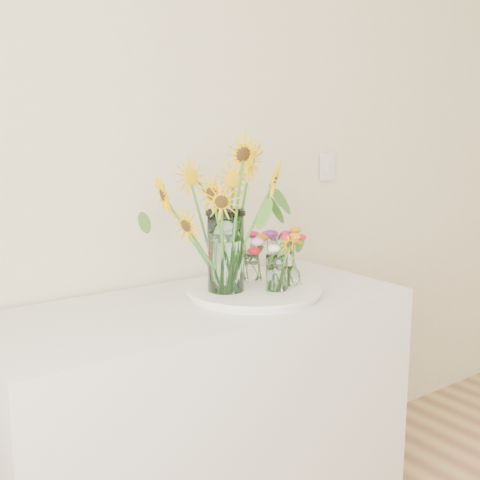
{
  "coord_description": "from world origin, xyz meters",
  "views": [
    {
      "loc": [
        -1.45,
        0.31,
        1.46
      ],
      "look_at": [
        -0.31,
        1.89,
        1.1
      ],
      "focal_mm": 45.0,
      "sensor_mm": 36.0,
      "label": 1
    }
  ],
  "objects": [
    {
      "name": "wildflower_posy_b",
      "position": [
        -0.13,
        1.85,
        1.03
      ],
      "size": [
        0.19,
        0.19,
        0.21
      ],
      "primitive_type": null,
      "color": "orange",
      "rests_on": "tray"
    },
    {
      "name": "counter",
      "position": [
        -0.43,
        1.93,
        0.45
      ],
      "size": [
        1.4,
        0.6,
        0.9
      ],
      "primitive_type": "cube",
      "color": "white",
      "rests_on": "ground_plane"
    },
    {
      "name": "small_vase_b",
      "position": [
        -0.13,
        1.85,
        0.99
      ],
      "size": [
        0.1,
        0.1,
        0.12
      ],
      "primitive_type": null,
      "rotation": [
        0.0,
        0.0,
        0.14
      ],
      "color": "white",
      "rests_on": "tray"
    },
    {
      "name": "small_vase_c",
      "position": [
        -0.19,
        1.99,
        0.97
      ],
      "size": [
        0.07,
        0.07,
        0.1
      ],
      "primitive_type": "cylinder",
      "rotation": [
        0.0,
        0.0,
        -0.28
      ],
      "color": "white",
      "rests_on": "tray"
    },
    {
      "name": "small_vase_a",
      "position": [
        -0.21,
        1.82,
        0.99
      ],
      "size": [
        0.08,
        0.08,
        0.13
      ],
      "primitive_type": "cylinder",
      "rotation": [
        0.0,
        0.0,
        0.18
      ],
      "color": "white",
      "rests_on": "tray"
    },
    {
      "name": "wildflower_posy_a",
      "position": [
        -0.21,
        1.82,
        1.03
      ],
      "size": [
        0.18,
        0.18,
        0.22
      ],
      "primitive_type": null,
      "color": "orange",
      "rests_on": "tray"
    },
    {
      "name": "mason_jar",
      "position": [
        -0.35,
        1.91,
        1.07
      ],
      "size": [
        0.13,
        0.13,
        0.28
      ],
      "primitive_type": "cylinder",
      "rotation": [
        0.0,
        0.0,
        0.05
      ],
      "color": "#BDF0EB",
      "rests_on": "tray"
    },
    {
      "name": "sunflower_bouquet",
      "position": [
        -0.35,
        1.91,
        1.19
      ],
      "size": [
        0.8,
        0.8,
        0.53
      ],
      "primitive_type": null,
      "rotation": [
        0.0,
        0.0,
        0.05
      ],
      "color": "#F3B905",
      "rests_on": "tray"
    },
    {
      "name": "tray",
      "position": [
        -0.25,
        1.89,
        0.91
      ],
      "size": [
        0.44,
        0.44,
        0.02
      ],
      "primitive_type": "cylinder",
      "color": "white",
      "rests_on": "counter"
    },
    {
      "name": "wildflower_posy_c",
      "position": [
        -0.19,
        1.99,
        1.02
      ],
      "size": [
        0.19,
        0.19,
        0.19
      ],
      "primitive_type": null,
      "color": "orange",
      "rests_on": "tray"
    }
  ]
}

